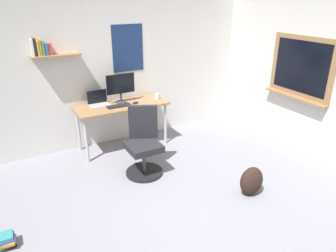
{
  "coord_description": "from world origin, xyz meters",
  "views": [
    {
      "loc": [
        -1.62,
        -2.39,
        2.36
      ],
      "look_at": [
        0.1,
        0.73,
        0.85
      ],
      "focal_mm": 33.54,
      "sensor_mm": 36.0,
      "label": 1
    }
  ],
  "objects_px": {
    "computer_mouse": "(135,103)",
    "book_stack_on_floor": "(3,242)",
    "laptop": "(99,102)",
    "keyboard": "(119,106)",
    "monitor_primary": "(121,86)",
    "backpack": "(251,181)",
    "office_chair": "(144,146)",
    "coffee_mug": "(157,96)",
    "desk": "(122,109)"
  },
  "relations": [
    {
      "from": "keyboard",
      "to": "computer_mouse",
      "type": "xyz_separation_m",
      "value": [
        0.28,
        0.0,
        0.01
      ]
    },
    {
      "from": "desk",
      "to": "book_stack_on_floor",
      "type": "bearing_deg",
      "value": -140.72
    },
    {
      "from": "computer_mouse",
      "to": "backpack",
      "type": "bearing_deg",
      "value": -70.52
    },
    {
      "from": "laptop",
      "to": "keyboard",
      "type": "height_order",
      "value": "laptop"
    },
    {
      "from": "monitor_primary",
      "to": "backpack",
      "type": "xyz_separation_m",
      "value": [
        0.87,
        -2.14,
        -0.82
      ]
    },
    {
      "from": "computer_mouse",
      "to": "book_stack_on_floor",
      "type": "distance_m",
      "value": 2.66
    },
    {
      "from": "monitor_primary",
      "to": "office_chair",
      "type": "bearing_deg",
      "value": -94.39
    },
    {
      "from": "desk",
      "to": "backpack",
      "type": "xyz_separation_m",
      "value": [
        0.91,
        -2.05,
        -0.47
      ]
    },
    {
      "from": "desk",
      "to": "coffee_mug",
      "type": "distance_m",
      "value": 0.64
    },
    {
      "from": "keyboard",
      "to": "book_stack_on_floor",
      "type": "distance_m",
      "value": 2.45
    },
    {
      "from": "monitor_primary",
      "to": "keyboard",
      "type": "relative_size",
      "value": 1.25
    },
    {
      "from": "desk",
      "to": "office_chair",
      "type": "xyz_separation_m",
      "value": [
        -0.04,
        -0.89,
        -0.25
      ]
    },
    {
      "from": "laptop",
      "to": "book_stack_on_floor",
      "type": "distance_m",
      "value": 2.42
    },
    {
      "from": "office_chair",
      "to": "keyboard",
      "type": "distance_m",
      "value": 0.89
    },
    {
      "from": "laptop",
      "to": "keyboard",
      "type": "distance_m",
      "value": 0.33
    },
    {
      "from": "laptop",
      "to": "computer_mouse",
      "type": "height_order",
      "value": "laptop"
    },
    {
      "from": "office_chair",
      "to": "backpack",
      "type": "bearing_deg",
      "value": -50.73
    },
    {
      "from": "desk",
      "to": "monitor_primary",
      "type": "xyz_separation_m",
      "value": [
        0.04,
        0.09,
        0.35
      ]
    },
    {
      "from": "laptop",
      "to": "monitor_primary",
      "type": "distance_m",
      "value": 0.42
    },
    {
      "from": "computer_mouse",
      "to": "coffee_mug",
      "type": "distance_m",
      "value": 0.42
    },
    {
      "from": "office_chair",
      "to": "computer_mouse",
      "type": "relative_size",
      "value": 9.13
    },
    {
      "from": "monitor_primary",
      "to": "backpack",
      "type": "bearing_deg",
      "value": -67.88
    },
    {
      "from": "desk",
      "to": "computer_mouse",
      "type": "bearing_deg",
      "value": -19.19
    },
    {
      "from": "monitor_primary",
      "to": "book_stack_on_floor",
      "type": "relative_size",
      "value": 1.88
    },
    {
      "from": "laptop",
      "to": "monitor_primary",
      "type": "xyz_separation_m",
      "value": [
        0.36,
        -0.05,
        0.22
      ]
    },
    {
      "from": "coffee_mug",
      "to": "book_stack_on_floor",
      "type": "xyz_separation_m",
      "value": [
        -2.52,
        -1.53,
        -0.71
      ]
    },
    {
      "from": "backpack",
      "to": "book_stack_on_floor",
      "type": "relative_size",
      "value": 1.54
    },
    {
      "from": "desk",
      "to": "book_stack_on_floor",
      "type": "distance_m",
      "value": 2.52
    },
    {
      "from": "computer_mouse",
      "to": "laptop",
      "type": "bearing_deg",
      "value": 158.25
    },
    {
      "from": "desk",
      "to": "book_stack_on_floor",
      "type": "height_order",
      "value": "desk"
    },
    {
      "from": "office_chair",
      "to": "computer_mouse",
      "type": "bearing_deg",
      "value": 73.23
    },
    {
      "from": "office_chair",
      "to": "book_stack_on_floor",
      "type": "distance_m",
      "value": 2.0
    },
    {
      "from": "computer_mouse",
      "to": "monitor_primary",
      "type": "bearing_deg",
      "value": 136.12
    },
    {
      "from": "office_chair",
      "to": "coffee_mug",
      "type": "distance_m",
      "value": 1.16
    },
    {
      "from": "office_chair",
      "to": "laptop",
      "type": "xyz_separation_m",
      "value": [
        -0.29,
        1.03,
        0.39
      ]
    },
    {
      "from": "desk",
      "to": "backpack",
      "type": "height_order",
      "value": "desk"
    },
    {
      "from": "keyboard",
      "to": "backpack",
      "type": "height_order",
      "value": "keyboard"
    },
    {
      "from": "book_stack_on_floor",
      "to": "keyboard",
      "type": "bearing_deg",
      "value": 39.04
    },
    {
      "from": "keyboard",
      "to": "book_stack_on_floor",
      "type": "xyz_separation_m",
      "value": [
        -1.83,
        -1.48,
        -0.67
      ]
    },
    {
      "from": "desk",
      "to": "coffee_mug",
      "type": "bearing_deg",
      "value": -2.04
    },
    {
      "from": "office_chair",
      "to": "desk",
      "type": "bearing_deg",
      "value": 87.48
    },
    {
      "from": "laptop",
      "to": "coffee_mug",
      "type": "distance_m",
      "value": 0.96
    },
    {
      "from": "laptop",
      "to": "keyboard",
      "type": "bearing_deg",
      "value": -40.0
    },
    {
      "from": "keyboard",
      "to": "computer_mouse",
      "type": "height_order",
      "value": "computer_mouse"
    },
    {
      "from": "backpack",
      "to": "keyboard",
      "type": "bearing_deg",
      "value": 116.36
    },
    {
      "from": "office_chair",
      "to": "monitor_primary",
      "type": "distance_m",
      "value": 1.16
    },
    {
      "from": "keyboard",
      "to": "backpack",
      "type": "relative_size",
      "value": 0.97
    },
    {
      "from": "monitor_primary",
      "to": "computer_mouse",
      "type": "xyz_separation_m",
      "value": [
        0.17,
        -0.16,
        -0.25
      ]
    },
    {
      "from": "monitor_primary",
      "to": "book_stack_on_floor",
      "type": "height_order",
      "value": "monitor_primary"
    },
    {
      "from": "coffee_mug",
      "to": "monitor_primary",
      "type": "bearing_deg",
      "value": 168.98
    }
  ]
}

